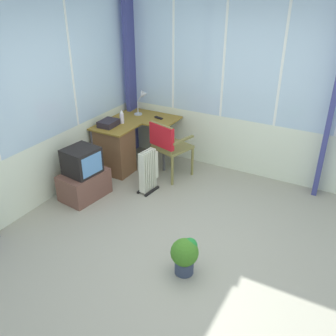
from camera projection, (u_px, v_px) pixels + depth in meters
ground at (183, 244)px, 4.39m from camera, size 5.06×5.14×0.06m
north_window_panel at (35, 103)px, 4.65m from camera, size 4.06×0.07×2.73m
east_window_panel at (250, 86)px, 5.34m from camera, size 0.07×4.14×2.73m
curtain_corner at (131, 76)px, 6.11m from camera, size 0.30×0.10×2.63m
curtain_east_far at (333, 103)px, 4.81m from camera, size 0.30×0.09×2.63m
desk at (117, 147)px, 5.80m from camera, size 1.19×1.00×0.75m
desk_lamp at (143, 98)px, 6.03m from camera, size 0.23×0.20×0.40m
tv_remote at (159, 118)px, 5.95m from camera, size 0.08×0.16×0.02m
spray_bottle at (122, 117)px, 5.73m from camera, size 0.06×0.06×0.22m
paper_tray at (108, 123)px, 5.64m from camera, size 0.31×0.24×0.09m
wooden_armchair at (167, 143)px, 5.51m from camera, size 0.60×0.59×0.90m
tv_on_stand at (84, 176)px, 5.14m from camera, size 0.69×0.51×0.74m
space_heater at (149, 171)px, 5.29m from camera, size 0.36×0.20×0.63m
potted_plant at (185, 254)px, 3.83m from camera, size 0.29×0.29×0.41m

